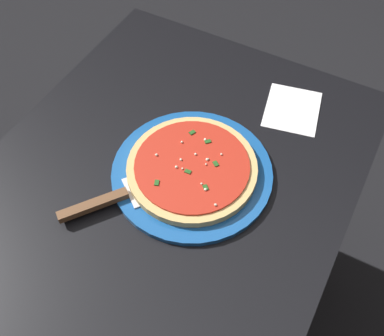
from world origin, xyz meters
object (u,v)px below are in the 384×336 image
object	(u,v)px
serving_plate	(192,172)
pizza_server	(115,198)
pizza	(192,168)
napkin_folded_right	(292,109)

from	to	relation	value
serving_plate	pizza_server	world-z (taller)	pizza_server
pizza	napkin_folded_right	bearing A→B (deg)	156.71
serving_plate	napkin_folded_right	distance (m)	0.27
serving_plate	pizza_server	size ratio (longest dim) A/B	1.53
pizza	serving_plate	bearing A→B (deg)	-66.91
pizza	pizza_server	distance (m)	0.15
serving_plate	pizza	distance (m)	0.02
napkin_folded_right	pizza_server	bearing A→B (deg)	-28.24
napkin_folded_right	pizza	bearing A→B (deg)	-23.29
serving_plate	pizza	world-z (taller)	pizza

